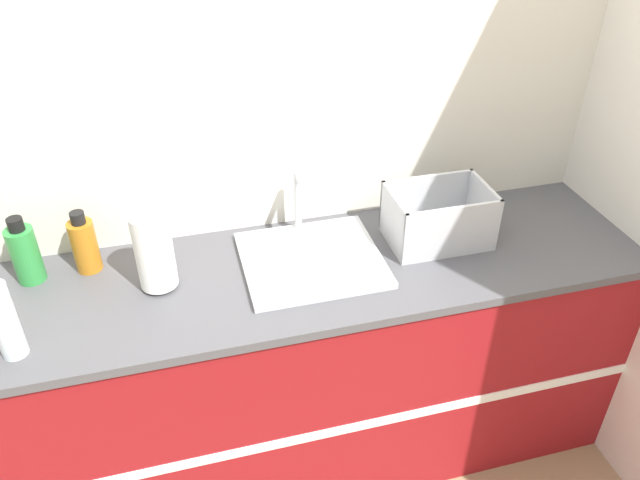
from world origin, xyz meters
name	(u,v)px	position (x,y,z in m)	size (l,w,h in m)	color
wall_back	(295,107)	(0.00, 0.60, 1.30)	(4.52, 0.06, 2.60)	beige
counter_cabinet	(320,364)	(0.00, 0.28, 0.44)	(2.15, 0.59, 0.89)	maroon
sink	(311,257)	(-0.02, 0.32, 0.90)	(0.44, 0.40, 0.24)	silver
paper_towel_roll	(154,251)	(-0.50, 0.31, 1.02)	(0.11, 0.11, 0.26)	#4C4C51
dish_rack	(438,221)	(0.42, 0.33, 0.96)	(0.33, 0.22, 0.19)	#B7BABF
bottle_clear	(3,319)	(-0.89, 0.12, 1.01)	(0.07, 0.07, 0.28)	silver
bottle_amber	(84,245)	(-0.71, 0.46, 0.98)	(0.08, 0.08, 0.21)	#B26B19
bottle_green	(25,253)	(-0.88, 0.45, 0.99)	(0.08, 0.08, 0.22)	#2D8C3D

